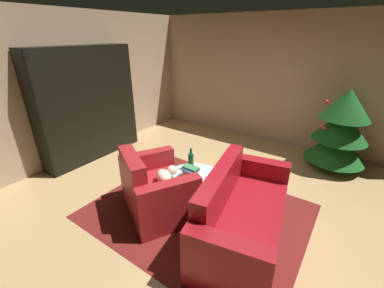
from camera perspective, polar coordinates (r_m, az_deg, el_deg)
The scene contains 11 objects.
ground_plane at distance 3.63m, azimuth 4.34°, elevation -13.11°, with size 6.79×6.79×0.00m, color tan.
wall_back at distance 5.49m, azimuth 19.74°, elevation 13.28°, with size 5.78×0.06×2.57m, color tan.
wall_left at distance 5.05m, azimuth -24.94°, elevation 11.61°, with size 0.06×5.46×2.57m, color tan.
area_rug at distance 3.47m, azimuth 1.30°, elevation -15.10°, with size 2.70×2.16×0.01m, color maroon.
bookshelf_unit at distance 4.95m, azimuth -21.69°, elevation 8.47°, with size 0.38×1.85×2.00m.
armchair_red at distance 3.34m, azimuth -8.36°, elevation -10.42°, with size 1.26×1.17×0.88m.
couch_red at distance 2.98m, azimuth 11.17°, elevation -15.85°, with size 1.09×1.81×0.85m.
coffee_table at distance 3.36m, azimuth 0.39°, elevation -8.08°, with size 0.77×0.77×0.44m.
book_stack_on_table at distance 3.28m, azimuth -0.35°, elevation -6.49°, with size 0.22×0.17×0.16m.
bottle_on_table at distance 3.46m, azimuth -0.26°, elevation -3.94°, with size 0.08×0.08×0.32m.
decorated_tree at distance 4.84m, azimuth 30.95°, elevation 2.95°, with size 0.97×0.97×1.40m.
Camera 1 is at (1.42, -2.52, 2.20)m, focal length 23.28 mm.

